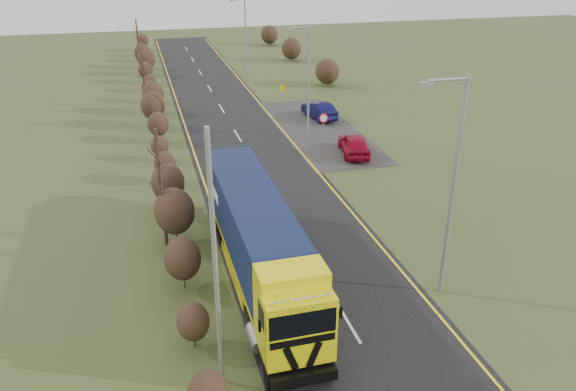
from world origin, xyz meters
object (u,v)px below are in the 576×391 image
(car_red_hatchback, at_px, (354,144))
(car_blue_sedan, at_px, (319,110))
(lorry, at_px, (257,237))
(streetlight_near, at_px, (451,181))
(speed_sign, at_px, (323,123))

(car_red_hatchback, height_order, car_blue_sedan, car_red_hatchback)
(lorry, bearing_deg, car_red_hatchback, 54.52)
(car_red_hatchback, xyz_separation_m, streetlight_near, (-2.71, -16.94, 4.43))
(streetlight_near, bearing_deg, car_blue_sedan, 83.27)
(streetlight_near, distance_m, speed_sign, 19.43)
(lorry, height_order, car_blue_sedan, lorry)
(car_red_hatchback, relative_size, car_blue_sedan, 1.02)
(lorry, xyz_separation_m, car_red_hatchback, (9.99, 14.21, -1.51))
(lorry, height_order, streetlight_near, streetlight_near)
(speed_sign, bearing_deg, car_blue_sedan, 74.28)
(car_blue_sedan, distance_m, speed_sign, 7.28)
(car_red_hatchback, bearing_deg, speed_sign, -43.02)
(lorry, distance_m, streetlight_near, 8.30)
(car_blue_sedan, xyz_separation_m, speed_sign, (-1.95, -6.94, 1.07))
(car_red_hatchback, xyz_separation_m, car_blue_sedan, (0.36, 9.10, -0.04))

